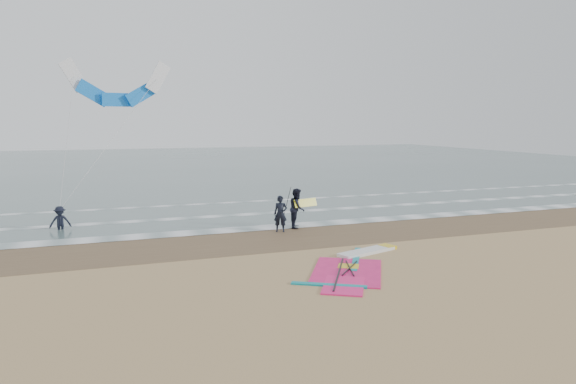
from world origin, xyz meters
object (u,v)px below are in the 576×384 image
object	(u,v)px
person_walking	(297,208)
surf_kite	(117,88)
person_standing	(280,214)
person_wading	(60,215)
windsurf_rig	(354,266)

from	to	relation	value
person_walking	surf_kite	size ratio (longest dim) A/B	0.25
person_standing	person_walking	distance (m)	1.25
person_wading	surf_kite	size ratio (longest dim) A/B	0.20
windsurf_rig	surf_kite	size ratio (longest dim) A/B	0.74
windsurf_rig	person_walking	xyz separation A→B (m)	(0.47, 7.12, 0.94)
windsurf_rig	person_walking	distance (m)	7.20
person_walking	person_wading	distance (m)	11.43
person_walking	person_wading	bearing A→B (deg)	97.72
person_standing	person_wading	size ratio (longest dim) A/B	1.14
person_walking	person_standing	bearing A→B (deg)	144.66
windsurf_rig	surf_kite	distance (m)	18.06
windsurf_rig	person_standing	distance (m)	6.58
person_walking	person_wading	size ratio (longest dim) A/B	1.29
windsurf_rig	person_wading	xyz separation A→B (m)	(-10.47, 10.41, 0.72)
person_standing	person_walking	bearing A→B (deg)	51.45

